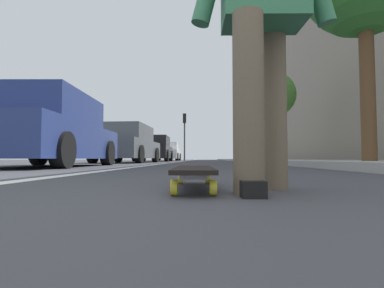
# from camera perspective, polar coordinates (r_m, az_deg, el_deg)

# --- Properties ---
(ground_plane) EXTENTS (80.00, 80.00, 0.00)m
(ground_plane) POSITION_cam_1_polar(r_m,az_deg,el_deg) (10.70, 1.90, -3.71)
(ground_plane) COLOR #38383D
(lane_stripe_white) EXTENTS (52.00, 0.16, 0.01)m
(lane_stripe_white) POSITION_cam_1_polar(r_m,az_deg,el_deg) (20.74, -1.21, -3.29)
(lane_stripe_white) COLOR silver
(lane_stripe_white) RESTS_ON ground
(sidewalk_curb) EXTENTS (52.00, 3.20, 0.12)m
(sidewalk_curb) POSITION_cam_1_polar(r_m,az_deg,el_deg) (19.01, 12.97, -3.08)
(sidewalk_curb) COLOR #9E9B93
(sidewalk_curb) RESTS_ON ground
(building_facade) EXTENTS (40.00, 1.20, 9.69)m
(building_facade) POSITION_cam_1_polar(r_m,az_deg,el_deg) (24.10, 18.55, 8.51)
(building_facade) COLOR gray
(building_facade) RESTS_ON ground
(skateboard) EXTENTS (0.85, 0.23, 0.11)m
(skateboard) POSITION_cam_1_polar(r_m,az_deg,el_deg) (1.60, 0.37, -5.28)
(skateboard) COLOR yellow
(skateboard) RESTS_ON ground
(skater_person) EXTENTS (0.47, 0.72, 1.64)m
(skater_person) POSITION_cam_1_polar(r_m,az_deg,el_deg) (1.66, 13.39, 25.03)
(skater_person) COLOR brown
(skater_person) RESTS_ON ground
(parked_car_near) EXTENTS (4.16, 2.06, 1.46)m
(parked_car_near) POSITION_cam_1_polar(r_m,az_deg,el_deg) (6.72, -26.05, 1.99)
(parked_car_near) COLOR navy
(parked_car_near) RESTS_ON ground
(parked_car_mid) EXTENTS (4.47, 2.04, 1.48)m
(parked_car_mid) POSITION_cam_1_polar(r_m,az_deg,el_deg) (12.02, -12.35, -0.15)
(parked_car_mid) COLOR #4C5156
(parked_car_mid) RESTS_ON ground
(parked_car_far) EXTENTS (4.28, 2.06, 1.50)m
(parked_car_far) POSITION_cam_1_polar(r_m,az_deg,el_deg) (17.79, -7.31, -1.01)
(parked_car_far) COLOR black
(parked_car_far) RESTS_ON ground
(parked_car_end) EXTENTS (4.17, 2.02, 1.48)m
(parked_car_end) POSITION_cam_1_polar(r_m,az_deg,el_deg) (24.60, -4.74, -1.57)
(parked_car_end) COLOR silver
(parked_car_end) RESTS_ON ground
(traffic_light) EXTENTS (0.33, 0.28, 4.04)m
(traffic_light) POSITION_cam_1_polar(r_m,az_deg,el_deg) (25.44, -1.45, 3.11)
(traffic_light) COLOR #2D2D2D
(traffic_light) RESTS_ON ground
(street_tree_mid) EXTENTS (1.98, 1.98, 3.99)m
(street_tree_mid) POSITION_cam_1_polar(r_m,az_deg,el_deg) (13.81, 15.40, 9.02)
(street_tree_mid) COLOR brown
(street_tree_mid) RESTS_ON ground
(pedestrian_distant) EXTENTS (0.47, 0.74, 1.69)m
(pedestrian_distant) POSITION_cam_1_polar(r_m,az_deg,el_deg) (14.56, 13.80, 0.39)
(pedestrian_distant) COLOR black
(pedestrian_distant) RESTS_ON ground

